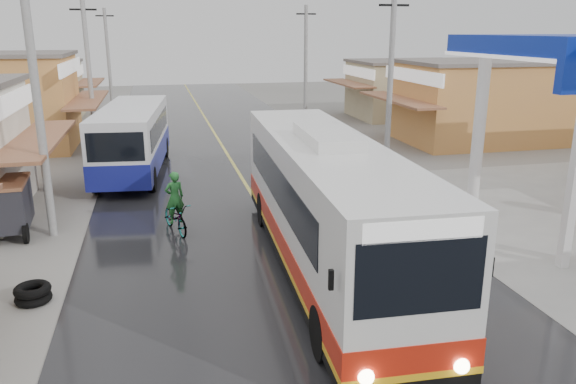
# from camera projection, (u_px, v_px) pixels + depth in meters

# --- Properties ---
(ground) EXTENTS (120.00, 120.00, 0.00)m
(ground) POSITION_uv_depth(u_px,v_px,m) (353.00, 360.00, 11.23)
(ground) COLOR slate
(ground) RESTS_ON ground
(road) EXTENTS (12.00, 90.00, 0.02)m
(road) POSITION_uv_depth(u_px,v_px,m) (241.00, 176.00, 25.25)
(road) COLOR black
(road) RESTS_ON ground
(centre_line) EXTENTS (0.15, 90.00, 0.01)m
(centre_line) POSITION_uv_depth(u_px,v_px,m) (241.00, 176.00, 25.24)
(centre_line) COLOR #D8CC4C
(centre_line) RESTS_ON road
(shopfronts_right) EXTENTS (11.00, 44.00, 4.80)m
(shopfronts_right) POSITION_uv_depth(u_px,v_px,m) (574.00, 174.00, 25.74)
(shopfronts_right) COLOR #BAB2A3
(shopfronts_right) RESTS_ON ground
(utility_poles_left) EXTENTS (1.60, 50.00, 8.00)m
(utility_poles_left) POSITION_uv_depth(u_px,v_px,m) (80.00, 180.00, 24.65)
(utility_poles_left) COLOR gray
(utility_poles_left) RESTS_ON ground
(utility_poles_right) EXTENTS (1.60, 36.00, 8.00)m
(utility_poles_right) POSITION_uv_depth(u_px,v_px,m) (386.00, 168.00, 26.79)
(utility_poles_right) COLOR gray
(utility_poles_right) RESTS_ON ground
(coach_bus) EXTENTS (3.27, 12.45, 3.85)m
(coach_bus) POSITION_uv_depth(u_px,v_px,m) (325.00, 204.00, 15.08)
(coach_bus) COLOR silver
(coach_bus) RESTS_ON road
(second_bus) EXTENTS (3.39, 9.34, 3.03)m
(second_bus) POSITION_uv_depth(u_px,v_px,m) (133.00, 138.00, 25.40)
(second_bus) COLOR silver
(second_bus) RESTS_ON road
(cyclist) EXTENTS (1.22, 2.05, 2.09)m
(cyclist) POSITION_uv_depth(u_px,v_px,m) (175.00, 212.00, 18.12)
(cyclist) COLOR black
(cyclist) RESTS_ON ground
(tricycle_near) EXTENTS (1.71, 2.37, 1.80)m
(tricycle_near) POSITION_uv_depth(u_px,v_px,m) (4.00, 205.00, 17.78)
(tricycle_near) COLOR #26262D
(tricycle_near) RESTS_ON ground
(tyre_stack) EXTENTS (0.87, 0.87, 0.45)m
(tyre_stack) POSITION_uv_depth(u_px,v_px,m) (33.00, 294.00, 13.58)
(tyre_stack) COLOR black
(tyre_stack) RESTS_ON ground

